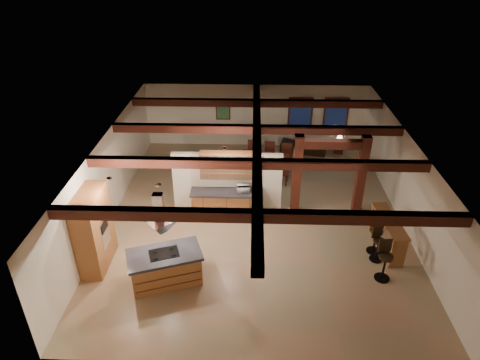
{
  "coord_description": "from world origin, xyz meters",
  "views": [
    {
      "loc": [
        -0.14,
        -12.43,
        8.52
      ],
      "look_at": [
        -0.56,
        0.5,
        1.18
      ],
      "focal_mm": 32.0,
      "sensor_mm": 36.0,
      "label": 1
    }
  ],
  "objects_px": {
    "kitchen_island": "(165,267)",
    "sofa": "(304,145)",
    "bar_counter": "(388,229)",
    "dining_table": "(267,166)"
  },
  "relations": [
    {
      "from": "kitchen_island",
      "to": "sofa",
      "type": "height_order",
      "value": "kitchen_island"
    },
    {
      "from": "kitchen_island",
      "to": "bar_counter",
      "type": "xyz_separation_m",
      "value": [
        6.6,
        1.71,
        0.21
      ]
    },
    {
      "from": "kitchen_island",
      "to": "dining_table",
      "type": "xyz_separation_m",
      "value": [
        3.01,
        6.52,
        -0.18
      ]
    },
    {
      "from": "sofa",
      "to": "bar_counter",
      "type": "height_order",
      "value": "bar_counter"
    },
    {
      "from": "kitchen_island",
      "to": "bar_counter",
      "type": "relative_size",
      "value": 1.1
    },
    {
      "from": "dining_table",
      "to": "sofa",
      "type": "relative_size",
      "value": 0.89
    },
    {
      "from": "sofa",
      "to": "bar_counter",
      "type": "xyz_separation_m",
      "value": [
        1.89,
        -6.95,
        0.42
      ]
    },
    {
      "from": "dining_table",
      "to": "bar_counter",
      "type": "bearing_deg",
      "value": -55.94
    },
    {
      "from": "bar_counter",
      "to": "kitchen_island",
      "type": "bearing_deg",
      "value": -165.48
    },
    {
      "from": "bar_counter",
      "to": "dining_table",
      "type": "bearing_deg",
      "value": 126.75
    }
  ]
}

